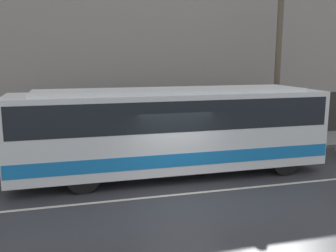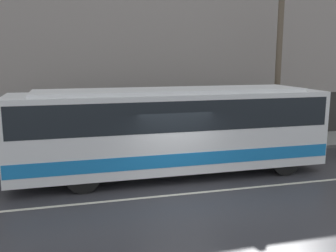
{
  "view_description": "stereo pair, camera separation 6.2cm",
  "coord_description": "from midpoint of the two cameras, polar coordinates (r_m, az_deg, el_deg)",
  "views": [
    {
      "loc": [
        -3.41,
        -10.8,
        4.28
      ],
      "look_at": [
        0.07,
        2.05,
        1.84
      ],
      "focal_mm": 40.0,
      "sensor_mm": 36.0,
      "label": 1
    },
    {
      "loc": [
        -3.35,
        -10.82,
        4.28
      ],
      "look_at": [
        0.07,
        2.05,
        1.84
      ],
      "focal_mm": 40.0,
      "sensor_mm": 36.0,
      "label": 2
    }
  ],
  "objects": [
    {
      "name": "ground_plane",
      "position": [
        12.11,
        2.37,
        -10.35
      ],
      "size": [
        60.0,
        60.0,
        0.0
      ],
      "primitive_type": "plane",
      "color": "#333338"
    },
    {
      "name": "sidewalk",
      "position": [
        17.17,
        -3.06,
        -3.8
      ],
      "size": [
        60.0,
        2.98,
        0.16
      ],
      "color": "gray",
      "rests_on": "ground_plane"
    },
    {
      "name": "building_facade",
      "position": [
        18.25,
        -4.28,
        11.4
      ],
      "size": [
        60.0,
        0.35,
        9.58
      ],
      "color": "gray",
      "rests_on": "ground_plane"
    },
    {
      "name": "lane_stripe",
      "position": [
        12.11,
        2.37,
        -10.33
      ],
      "size": [
        54.0,
        0.14,
        0.01
      ],
      "color": "beige",
      "rests_on": "ground_plane"
    },
    {
      "name": "transit_bus",
      "position": [
        13.58,
        0.73,
        -0.18
      ],
      "size": [
        11.31,
        2.55,
        3.19
      ],
      "color": "white",
      "rests_on": "ground_plane"
    },
    {
      "name": "utility_pole_near",
      "position": [
        18.22,
        16.55,
        8.76
      ],
      "size": [
        0.27,
        0.27,
        7.48
      ],
      "color": "brown",
      "rests_on": "sidewalk"
    },
    {
      "name": "pedestrian_waiting",
      "position": [
        16.84,
        5.03,
        -1.02
      ],
      "size": [
        0.36,
        0.36,
        1.72
      ],
      "color": "navy",
      "rests_on": "sidewalk"
    }
  ]
}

